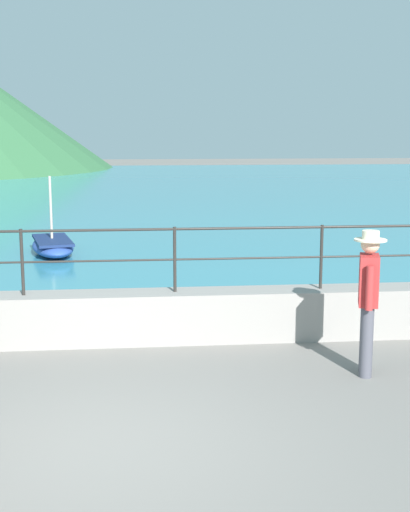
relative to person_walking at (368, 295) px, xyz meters
The scene contains 6 objects.
ground_plane 3.73m from the person_walking, 153.44° to the right, with size 120.00×120.00×0.00m, color slate.
promenade_wall 3.64m from the person_walking, 153.68° to the left, with size 20.00×0.56×0.70m, color gray.
railing 3.61m from the person_walking, 153.68° to the left, with size 18.44×0.04×0.90m.
lake_water 24.46m from the person_walking, 97.56° to the left, with size 64.00×44.32×0.06m, color teal.
person_walking is the anchor object (origin of this frame).
boat_2 9.53m from the person_walking, 119.08° to the left, with size 1.38×2.44×1.78m.
Camera 1 is at (0.51, -6.29, 2.93)m, focal length 49.70 mm.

